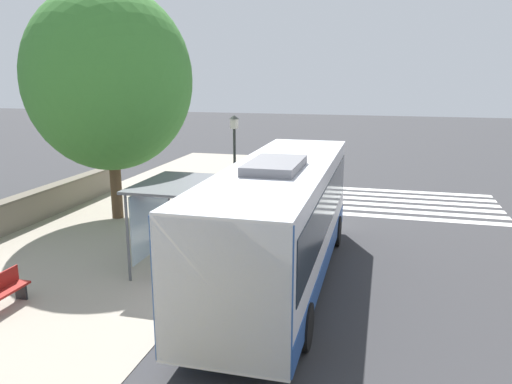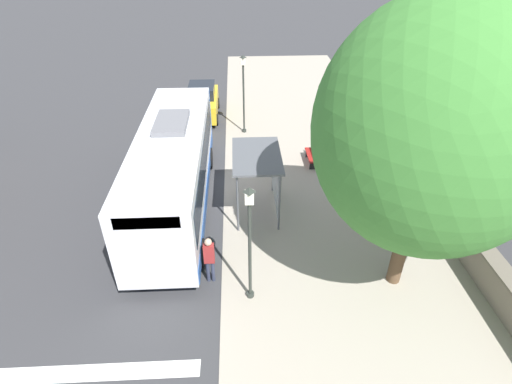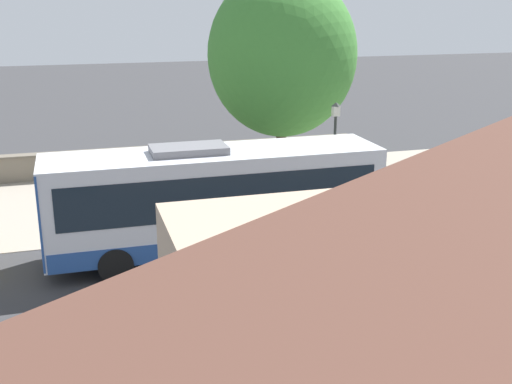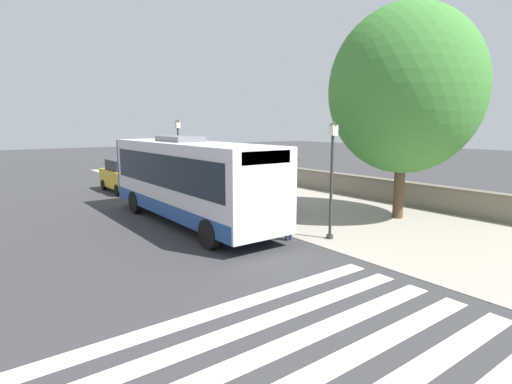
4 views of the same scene
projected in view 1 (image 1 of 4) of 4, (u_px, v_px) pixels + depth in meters
name	position (u px, v px, depth m)	size (l,w,h in m)	color
ground_plane	(204.00, 289.00, 13.30)	(120.00, 120.00, 0.00)	#353538
sidewalk_plaza	(57.00, 272.00, 14.40)	(9.00, 44.00, 0.02)	#9E9384
crosswalk_stripes	(393.00, 203.00, 22.21)	(9.00, 5.25, 0.01)	silver
bus	(280.00, 219.00, 13.23)	(2.61, 10.14, 3.52)	silver
bus_shelter	(168.00, 196.00, 14.43)	(1.85, 3.02, 2.56)	#515459
pedestrian	(263.00, 204.00, 17.90)	(0.34, 0.24, 1.78)	#2D3347
bench	(0.00, 292.00, 11.98)	(0.40, 1.54, 0.88)	maroon
street_lamp_near	(235.00, 160.00, 18.59)	(0.28, 0.28, 4.12)	#2D332D
shade_tree	(109.00, 79.00, 18.63)	(6.22, 6.22, 8.82)	brown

